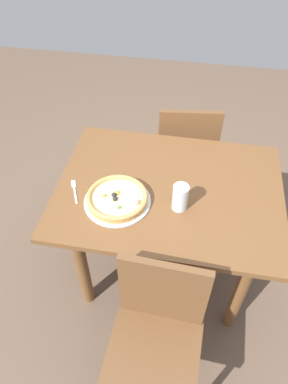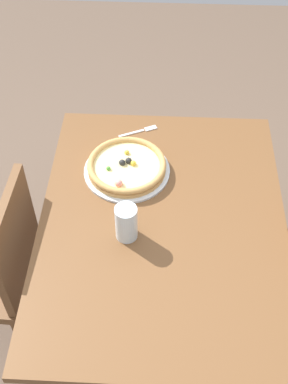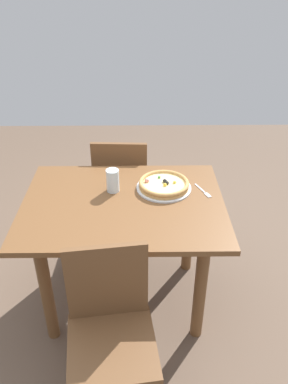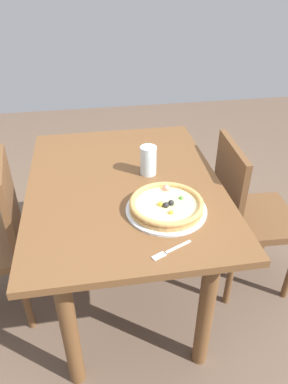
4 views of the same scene
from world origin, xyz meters
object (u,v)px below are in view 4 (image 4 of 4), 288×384
object	(u,v)px
fork	(169,251)
dining_table	(125,207)
plate	(166,210)
chair_near	(246,212)
drinking_glass	(148,160)
pizza	(166,205)

from	to	relation	value
fork	dining_table	bearing A→B (deg)	-102.41
dining_table	plate	xyz separation A→B (m)	(-0.24, -0.14, 0.14)
chair_near	plate	bearing A→B (deg)	-58.59
dining_table	drinking_glass	xyz separation A→B (m)	(0.06, -0.12, 0.21)
plate	pizza	bearing A→B (deg)	-24.99
drinking_glass	fork	bearing A→B (deg)	177.75
pizza	drinking_glass	size ratio (longest dim) A/B	2.16
dining_table	pizza	world-z (taller)	pizza
plate	fork	bearing A→B (deg)	169.88
dining_table	chair_near	size ratio (longest dim) A/B	1.29
chair_near	fork	bearing A→B (deg)	-44.31
pizza	drinking_glass	xyz separation A→B (m)	(0.30, 0.02, 0.04)
plate	pizza	world-z (taller)	pizza
fork	drinking_glass	world-z (taller)	drinking_glass
fork	drinking_glass	size ratio (longest dim) A/B	1.14
pizza	drinking_glass	bearing A→B (deg)	3.99
dining_table	drinking_glass	bearing A→B (deg)	-62.58
chair_near	drinking_glass	xyz separation A→B (m)	(0.02, 0.52, 0.35)
plate	drinking_glass	distance (m)	0.31
dining_table	drinking_glass	size ratio (longest dim) A/B	8.29
plate	chair_near	bearing A→B (deg)	-61.12
pizza	plate	bearing A→B (deg)	155.01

